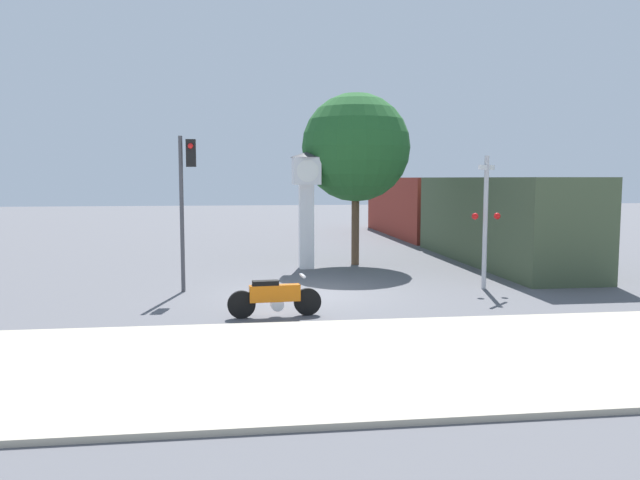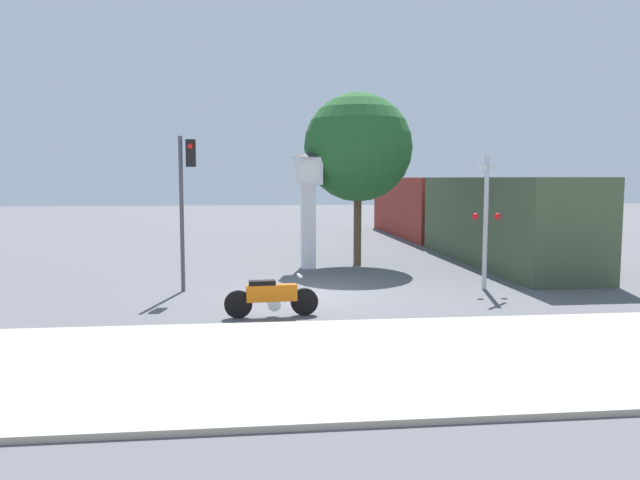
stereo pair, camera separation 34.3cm
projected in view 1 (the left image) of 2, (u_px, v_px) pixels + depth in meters
ground_plane at (306, 294)px, 18.16m from camera, size 120.00×120.00×0.00m
sidewalk_strip at (347, 360)px, 11.40m from camera, size 36.00×6.00×0.10m
motorcycle at (275, 297)px, 15.16m from camera, size 2.30×0.50×1.01m
clock_tower at (306, 191)px, 23.12m from camera, size 1.20×1.20×4.33m
freight_train at (446, 212)px, 30.89m from camera, size 2.80×24.13×3.40m
traffic_light at (186, 186)px, 18.28m from camera, size 0.50×0.35×4.60m
railroad_crossing_signal at (486, 217)px, 18.88m from camera, size 0.90×0.82×4.05m
street_tree at (356, 148)px, 23.95m from camera, size 4.16×4.16×6.63m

